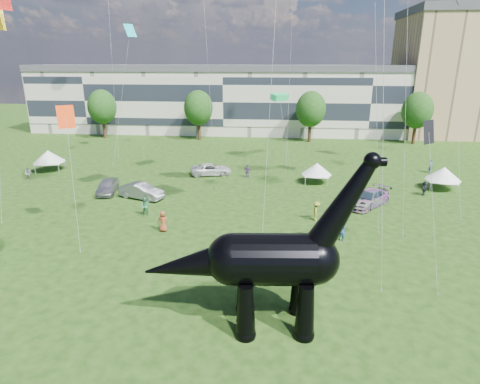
{
  "coord_description": "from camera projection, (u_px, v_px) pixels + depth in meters",
  "views": [
    {
      "loc": [
        2.67,
        -18.99,
        13.93
      ],
      "look_at": [
        -0.01,
        8.0,
        5.0
      ],
      "focal_mm": 30.0,
      "sensor_mm": 36.0,
      "label": 1
    }
  ],
  "objects": [
    {
      "name": "tree_mid_right",
      "position": [
        311.0,
        106.0,
        69.94
      ],
      "size": [
        5.2,
        5.2,
        9.44
      ],
      "color": "#382314",
      "rests_on": "ground"
    },
    {
      "name": "visitors",
      "position": [
        240.0,
        212.0,
        36.31
      ],
      "size": [
        50.89,
        44.52,
        1.84
      ],
      "color": "brown",
      "rests_on": "ground"
    },
    {
      "name": "tree_far_right",
      "position": [
        418.0,
        107.0,
        68.25
      ],
      "size": [
        5.2,
        5.2,
        9.44
      ],
      "color": "#382314",
      "rests_on": "ground"
    },
    {
      "name": "gazebo_near",
      "position": [
        317.0,
        169.0,
        47.35
      ],
      "size": [
        3.7,
        3.7,
        2.44
      ],
      "rotation": [
        0.0,
        0.0,
        -0.06
      ],
      "color": "white",
      "rests_on": "ground"
    },
    {
      "name": "dinosaur_sculpture",
      "position": [
        265.0,
        262.0,
        21.1
      ],
      "size": [
        12.42,
        3.67,
        10.13
      ],
      "rotation": [
        0.0,
        0.0,
        0.09
      ],
      "color": "black",
      "rests_on": "ground"
    },
    {
      "name": "gazebo_far",
      "position": [
        444.0,
        174.0,
        44.89
      ],
      "size": [
        4.42,
        4.42,
        2.61
      ],
      "rotation": [
        0.0,
        0.0,
        -0.2
      ],
      "color": "white",
      "rests_on": "ground"
    },
    {
      "name": "car_dark",
      "position": [
        368.0,
        198.0,
        40.0
      ],
      "size": [
        5.49,
        5.79,
        1.65
      ],
      "primitive_type": "imported",
      "rotation": [
        0.0,
        0.0,
        -0.72
      ],
      "color": "#595960",
      "rests_on": "ground"
    },
    {
      "name": "ground",
      "position": [
        226.0,
        320.0,
        22.56
      ],
      "size": [
        220.0,
        220.0,
        0.0
      ],
      "primitive_type": "plane",
      "color": "#16330C",
      "rests_on": "ground"
    },
    {
      "name": "car_grey",
      "position": [
        141.0,
        191.0,
        42.22
      ],
      "size": [
        5.21,
        3.27,
        1.62
      ],
      "primitive_type": "imported",
      "rotation": [
        0.0,
        0.0,
        1.23
      ],
      "color": "slate",
      "rests_on": "ground"
    },
    {
      "name": "gazebo_left",
      "position": [
        49.0,
        157.0,
        52.54
      ],
      "size": [
        4.82,
        4.82,
        2.74
      ],
      "rotation": [
        0.0,
        0.0,
        0.26
      ],
      "color": "silver",
      "rests_on": "ground"
    },
    {
      "name": "terrace_row",
      "position": [
        227.0,
        102.0,
        80.04
      ],
      "size": [
        78.0,
        11.0,
        12.0
      ],
      "primitive_type": "cube",
      "color": "beige",
      "rests_on": "ground"
    },
    {
      "name": "car_silver",
      "position": [
        107.0,
        186.0,
        43.98
      ],
      "size": [
        2.71,
        4.94,
        1.59
      ],
      "primitive_type": "imported",
      "rotation": [
        0.0,
        0.0,
        0.19
      ],
      "color": "#AAA9AE",
      "rests_on": "ground"
    },
    {
      "name": "car_white",
      "position": [
        211.0,
        169.0,
        50.95
      ],
      "size": [
        5.6,
        3.51,
        1.44
      ],
      "primitive_type": "imported",
      "rotation": [
        0.0,
        0.0,
        1.8
      ],
      "color": "silver",
      "rests_on": "ground"
    },
    {
      "name": "tree_far_left",
      "position": [
        102.0,
        104.0,
        73.5
      ],
      "size": [
        5.2,
        5.2,
        9.44
      ],
      "color": "#382314",
      "rests_on": "ground"
    },
    {
      "name": "tree_mid_left",
      "position": [
        198.0,
        105.0,
        71.81
      ],
      "size": [
        5.2,
        5.2,
        9.44
      ],
      "color": "#382314",
      "rests_on": "ground"
    },
    {
      "name": "apartment_block",
      "position": [
        477.0,
        76.0,
        76.8
      ],
      "size": [
        28.0,
        18.0,
        22.0
      ],
      "primitive_type": "cube",
      "color": "tan",
      "rests_on": "ground"
    }
  ]
}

